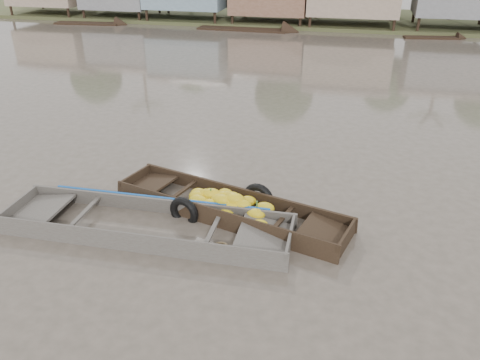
# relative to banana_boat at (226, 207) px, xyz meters

# --- Properties ---
(ground) EXTENTS (120.00, 120.00, 0.00)m
(ground) POSITION_rel_banana_boat_xyz_m (-0.35, -0.91, -0.17)
(ground) COLOR #4D463B
(ground) RESTS_ON ground
(banana_boat) EXTENTS (6.18, 2.95, 0.87)m
(banana_boat) POSITION_rel_banana_boat_xyz_m (0.00, 0.00, 0.00)
(banana_boat) COLOR black
(banana_boat) RESTS_ON ground
(viewer_boat) EXTENTS (6.84, 1.96, 0.55)m
(viewer_boat) POSITION_rel_banana_boat_xyz_m (-1.56, -1.17, -0.13)
(viewer_boat) COLOR #403A36
(viewer_boat) RESTS_ON ground
(distant_boats) EXTENTS (48.16, 15.79, 0.35)m
(distant_boats) POSITION_rel_banana_boat_xyz_m (8.87, 22.97, -0.22)
(distant_boats) COLOR black
(distant_boats) RESTS_ON ground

